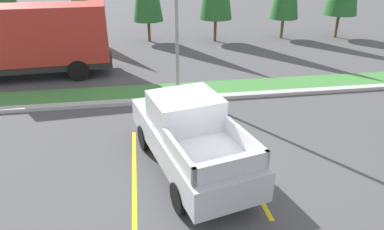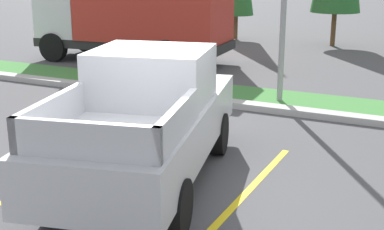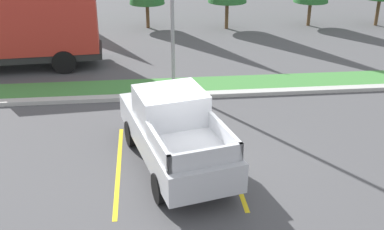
% 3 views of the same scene
% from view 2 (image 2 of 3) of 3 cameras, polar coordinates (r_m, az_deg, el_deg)
% --- Properties ---
extents(ground_plane, '(120.00, 120.00, 0.00)m').
position_cam_2_polar(ground_plane, '(8.32, -2.60, -7.97)').
color(ground_plane, '#4C4C4F').
extents(parking_line_near, '(0.12, 4.80, 0.01)m').
position_cam_2_polar(parking_line_near, '(9.44, -12.80, -5.35)').
color(parking_line_near, yellow).
rests_on(parking_line_near, ground).
extents(parking_line_far, '(0.12, 4.80, 0.01)m').
position_cam_2_polar(parking_line_far, '(7.98, 5.10, -9.07)').
color(parking_line_far, yellow).
rests_on(parking_line_far, ground).
extents(curb_strip, '(56.00, 0.40, 0.15)m').
position_cam_2_polar(curb_strip, '(12.66, 8.31, 0.73)').
color(curb_strip, '#B2B2AD').
rests_on(curb_strip, ground).
extents(grass_median, '(56.00, 1.80, 0.06)m').
position_cam_2_polar(grass_median, '(13.69, 9.74, 1.64)').
color(grass_median, '#42843D').
rests_on(grass_median, ground).
extents(pickup_truck_main, '(3.07, 5.52, 2.10)m').
position_cam_2_polar(pickup_truck_main, '(8.30, -4.70, -0.41)').
color(pickup_truck_main, black).
rests_on(pickup_truck_main, ground).
extents(cargo_truck_distant, '(6.95, 2.92, 3.40)m').
position_cam_2_polar(cargo_truck_distant, '(18.80, -6.01, 11.29)').
color(cargo_truck_distant, black).
rests_on(cargo_truck_distant, ground).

